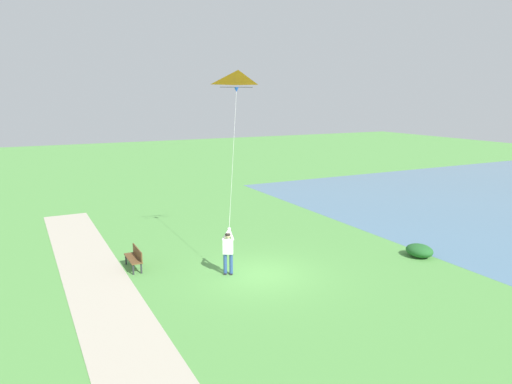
{
  "coord_description": "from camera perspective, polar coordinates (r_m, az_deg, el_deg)",
  "views": [
    {
      "loc": [
        8.35,
        15.87,
        6.98
      ],
      "look_at": [
        0.58,
        0.68,
        3.56
      ],
      "focal_mm": 33.23,
      "sensor_mm": 36.0,
      "label": 1
    }
  ],
  "objects": [
    {
      "name": "ground_plane",
      "position": [
        19.24,
        0.62,
        -9.92
      ],
      "size": [
        120.0,
        120.0,
        0.0
      ],
      "primitive_type": "plane",
      "color": "#569947"
    },
    {
      "name": "person_kite_flyer",
      "position": [
        18.99,
        -3.38,
        -6.88
      ],
      "size": [
        0.54,
        0.62,
        1.83
      ],
      "color": "#232328",
      "rests_on": "ground"
    },
    {
      "name": "lakeside_shrub",
      "position": [
        22.44,
        19.07,
        -6.68
      ],
      "size": [
        1.07,
        1.27,
        0.56
      ],
      "primitive_type": "ellipsoid",
      "color": "#236028",
      "rests_on": "ground"
    },
    {
      "name": "flying_kite",
      "position": [
        20.84,
        -2.19,
        13.08
      ],
      "size": [
        2.23,
        2.48,
        6.28
      ],
      "color": "orange"
    },
    {
      "name": "walkway_path",
      "position": [
        15.7,
        -16.16,
        -15.5
      ],
      "size": [
        2.46,
        32.0,
        0.02
      ],
      "primitive_type": "cube",
      "rotation": [
        0.0,
        0.0,
        0.0
      ],
      "color": "#B7AD99",
      "rests_on": "ground"
    },
    {
      "name": "park_bench_near_walkway",
      "position": [
        20.35,
        -14.38,
        -7.55
      ],
      "size": [
        0.44,
        1.5,
        0.88
      ],
      "color": "brown",
      "rests_on": "ground"
    }
  ]
}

